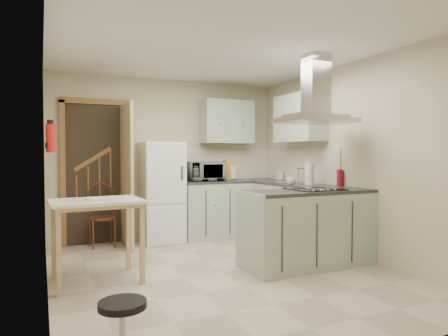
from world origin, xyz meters
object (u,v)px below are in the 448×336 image
peninsula (308,228)px  extractor_hood (316,121)px  stool (123,333)px  fridge (161,192)px  microwave (206,171)px  bentwood_chair (102,218)px  drop_leaf_table (97,241)px

peninsula → extractor_hood: 1.27m
peninsula → stool: (-2.42, -1.35, -0.25)m
extractor_hood → peninsula: bearing=180.0°
fridge → microwave: fridge is taller
fridge → peninsula: 2.35m
extractor_hood → bentwood_chair: extractor_hood is taller
fridge → microwave: (0.73, -0.01, 0.30)m
bentwood_chair → stool: bearing=-96.8°
fridge → drop_leaf_table: fridge is taller
drop_leaf_table → bentwood_chair: (0.27, 1.58, -0.01)m
drop_leaf_table → stool: 1.78m
extractor_hood → bentwood_chair: (-2.19, 1.99, -1.31)m
fridge → microwave: size_ratio=2.75×
peninsula → extractor_hood: bearing=0.0°
drop_leaf_table → bentwood_chair: drop_leaf_table is taller
drop_leaf_table → bentwood_chair: size_ratio=1.10×
fridge → extractor_hood: extractor_hood is taller
fridge → drop_leaf_table: size_ratio=1.65×
drop_leaf_table → extractor_hood: bearing=-12.4°
extractor_hood → microwave: bearing=106.9°
microwave → bentwood_chair: bearing=-175.7°
peninsula → extractor_hood: extractor_hood is taller
peninsula → microwave: (-0.50, 1.97, 0.60)m
extractor_hood → bentwood_chair: size_ratio=1.09×
peninsula → drop_leaf_table: peninsula is taller
fridge → peninsula: size_ratio=0.97×
fridge → stool: fridge is taller
drop_leaf_table → microwave: 2.50m
extractor_hood → drop_leaf_table: extractor_hood is taller
fridge → stool: size_ratio=3.69×
bentwood_chair → stool: (-0.33, -3.34, -0.21)m
extractor_hood → microwave: (-0.60, 1.97, -0.67)m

